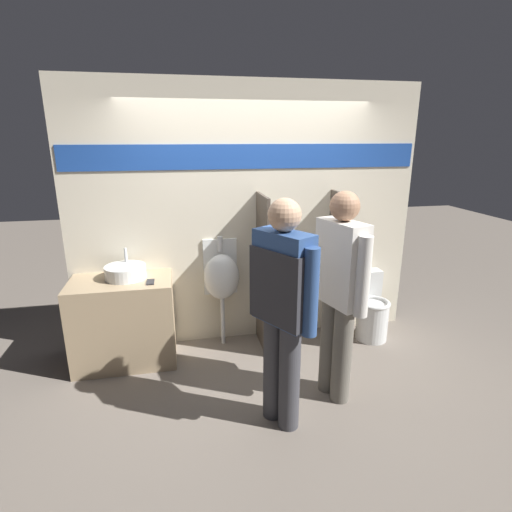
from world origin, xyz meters
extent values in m
plane|color=#70665B|center=(0.00, 0.00, 0.00)|extent=(16.00, 16.00, 0.00)
cube|color=beige|center=(0.00, 0.60, 1.35)|extent=(3.64, 0.06, 2.70)
cube|color=#1E479E|center=(0.00, 0.56, 1.97)|extent=(3.57, 0.01, 0.24)
cube|color=tan|center=(-1.29, 0.28, 0.43)|extent=(0.96, 0.58, 0.85)
cylinder|color=silver|center=(-1.24, 0.34, 0.91)|extent=(0.39, 0.39, 0.12)
cylinder|color=silver|center=(-1.24, 0.47, 1.05)|extent=(0.03, 0.03, 0.14)
cube|color=#232328|center=(-1.01, 0.17, 0.86)|extent=(0.07, 0.14, 0.01)
cube|color=#4C4238|center=(0.10, 0.31, 0.81)|extent=(0.03, 0.51, 1.62)
cube|color=#4C4238|center=(0.91, 0.31, 0.81)|extent=(0.03, 0.51, 1.62)
cylinder|color=silver|center=(-0.31, 0.44, 0.27)|extent=(0.04, 0.04, 0.54)
ellipsoid|color=silver|center=(-0.31, 0.44, 0.76)|extent=(0.37, 0.24, 0.48)
cube|color=silver|center=(-0.31, 0.56, 0.84)|extent=(0.35, 0.02, 0.60)
cylinder|color=silver|center=(-0.31, 0.52, 1.10)|extent=(0.06, 0.06, 0.16)
cylinder|color=silver|center=(0.50, 0.44, 0.27)|extent=(0.04, 0.04, 0.54)
ellipsoid|color=silver|center=(0.50, 0.44, 0.76)|extent=(0.37, 0.24, 0.48)
cube|color=silver|center=(0.50, 0.56, 0.84)|extent=(0.35, 0.02, 0.60)
cylinder|color=silver|center=(0.50, 0.52, 1.10)|extent=(0.06, 0.06, 0.16)
cylinder|color=silver|center=(1.31, 0.22, 0.21)|extent=(0.34, 0.34, 0.41)
torus|color=silver|center=(1.31, 0.22, 0.43)|extent=(0.36, 0.36, 0.04)
cube|color=silver|center=(1.31, 0.48, 0.56)|extent=(0.38, 0.16, 0.29)
cylinder|color=silver|center=(1.31, 0.46, 0.79)|extent=(0.06, 0.06, 0.14)
cylinder|color=#3D3D42|center=(0.03, -0.95, 0.43)|extent=(0.16, 0.16, 0.86)
cylinder|color=#3D3D42|center=(-0.06, -0.81, 0.43)|extent=(0.16, 0.16, 0.86)
cube|color=#2D4C84|center=(-0.01, -0.88, 1.19)|extent=(0.40, 0.48, 0.68)
cube|color=#2D2D33|center=(-0.01, -0.88, 1.14)|extent=(0.43, 0.52, 0.54)
cylinder|color=#2D4C84|center=(0.12, -1.10, 1.16)|extent=(0.11, 0.11, 0.62)
cylinder|color=#2D4C84|center=(-0.15, -0.66, 1.16)|extent=(0.11, 0.11, 0.62)
sphere|color=tan|center=(-0.01, -0.88, 1.65)|extent=(0.23, 0.23, 0.23)
cylinder|color=#666056|center=(0.55, -0.72, 0.43)|extent=(0.16, 0.16, 0.86)
cylinder|color=#666056|center=(0.50, -0.56, 0.43)|extent=(0.16, 0.16, 0.86)
cube|color=silver|center=(0.52, -0.64, 1.20)|extent=(0.31, 0.48, 0.68)
cylinder|color=silver|center=(0.59, -0.89, 1.16)|extent=(0.11, 0.11, 0.62)
cylinder|color=silver|center=(0.45, -0.40, 1.16)|extent=(0.11, 0.11, 0.62)
sphere|color=#A87A5B|center=(0.52, -0.64, 1.65)|extent=(0.23, 0.23, 0.23)
camera|label=1|loc=(-0.73, -3.45, 2.16)|focal=28.00mm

